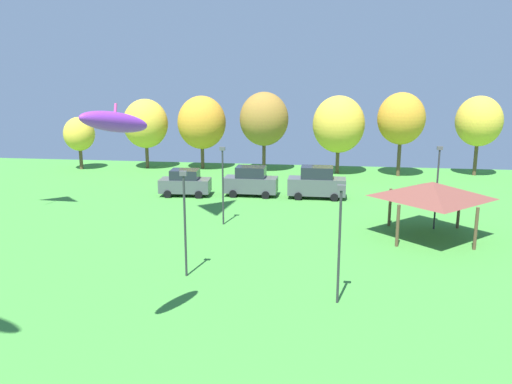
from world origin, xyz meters
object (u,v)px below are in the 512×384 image
kite_flying_4 (115,122)px  parked_car_leftmost (185,183)px  treeline_tree_2 (202,123)px  treeline_tree_6 (479,121)px  light_post_3 (185,217)px  treeline_tree_1 (146,124)px  park_pavilion (432,190)px  light_post_2 (437,182)px  treeline_tree_0 (79,134)px  treeline_tree_5 (401,119)px  parked_car_second_from_left (251,182)px  treeline_tree_3 (264,119)px  treeline_tree_4 (339,124)px  parked_car_third_from_left (317,183)px  light_post_0 (340,237)px  light_post_1 (223,181)px

kite_flying_4 → parked_car_leftmost: 26.19m
kite_flying_4 → treeline_tree_2: 37.67m
kite_flying_4 → treeline_tree_6: 43.32m
light_post_3 → treeline_tree_2: treeline_tree_2 is taller
treeline_tree_1 → parked_car_leftmost: bearing=-58.3°
park_pavilion → light_post_2: size_ratio=1.04×
light_post_2 → treeline_tree_0: light_post_2 is taller
parked_car_leftmost → park_pavilion: size_ratio=0.73×
treeline_tree_0 → treeline_tree_5: size_ratio=0.67×
kite_flying_4 → treeline_tree_5: kite_flying_4 is taller
parked_car_second_from_left → treeline_tree_3: size_ratio=0.55×
treeline_tree_4 → treeline_tree_3: bearing=176.1°
parked_car_third_from_left → treeline_tree_0: bearing=159.0°
kite_flying_4 → park_pavilion: (14.17, 15.74, -5.65)m
parked_car_second_from_left → treeline_tree_2: size_ratio=0.58×
light_post_0 → treeline_tree_2: (-13.81, 32.11, 1.70)m
park_pavilion → treeline_tree_5: bearing=88.7°
parked_car_second_from_left → kite_flying_4: bearing=-91.7°
parked_car_second_from_left → treeline_tree_1: bearing=140.1°
treeline_tree_0 → treeline_tree_6: size_ratio=0.70×
kite_flying_4 → light_post_0: kite_flying_4 is taller
kite_flying_4 → light_post_0: size_ratio=0.61×
parked_car_leftmost → parked_car_second_from_left: size_ratio=0.97×
light_post_3 → parked_car_leftmost: bearing=105.0°
treeline_tree_3 → treeline_tree_5: (13.58, -1.12, 0.31)m
light_post_2 → treeline_tree_1: treeline_tree_1 is taller
light_post_1 → light_post_2: bearing=3.1°
parked_car_third_from_left → light_post_2: 11.29m
light_post_0 → light_post_2: 14.21m
treeline_tree_3 → treeline_tree_4: 7.61m
light_post_3 → treeline_tree_1: bearing=112.2°
park_pavilion → treeline_tree_0: 37.73m
parked_car_leftmost → treeline_tree_4: (12.83, 11.59, 3.86)m
parked_car_third_from_left → light_post_3: (-6.32, -18.02, 1.88)m
light_post_1 → treeline_tree_4: size_ratio=0.69×
parked_car_second_from_left → light_post_2: (13.53, -7.82, 1.97)m
light_post_2 → treeline_tree_6: size_ratio=0.71×
light_post_0 → light_post_3: light_post_0 is taller
light_post_3 → treeline_tree_0: (-18.72, 27.79, 0.53)m
kite_flying_4 → light_post_3: bearing=86.3°
treeline_tree_6 → treeline_tree_2: bearing=179.9°
parked_car_leftmost → light_post_2: size_ratio=0.77×
light_post_0 → treeline_tree_0: bearing=131.4°
parked_car_leftmost → treeline_tree_5: (18.83, 10.99, 4.56)m
kite_flying_4 → parked_car_third_from_left: bearing=75.0°
light_post_1 → park_pavilion: bearing=-4.3°
kite_flying_4 → treeline_tree_4: size_ratio=0.43×
light_post_1 → treeline_tree_4: (8.03, 19.54, 1.88)m
treeline_tree_5 → treeline_tree_6: treeline_tree_5 is taller
light_post_1 → light_post_3: 9.53m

